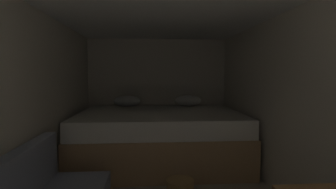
# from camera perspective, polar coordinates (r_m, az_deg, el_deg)

# --- Properties ---
(wall_back) EXTENTS (2.69, 0.05, 2.04)m
(wall_back) POSITION_cam_1_polar(r_m,az_deg,el_deg) (5.01, -2.33, 0.38)
(wall_back) COLOR beige
(wall_back) RESTS_ON ground
(wall_left) EXTENTS (0.05, 5.11, 2.04)m
(wall_left) POSITION_cam_1_polar(r_m,az_deg,el_deg) (2.71, -29.56, -3.62)
(wall_left) COLOR beige
(wall_left) RESTS_ON ground
(wall_right) EXTENTS (0.05, 5.11, 2.04)m
(wall_right) POSITION_cam_1_polar(r_m,az_deg,el_deg) (2.86, 27.10, -3.13)
(wall_right) COLOR beige
(wall_right) RESTS_ON ground
(bed) EXTENTS (2.47, 1.81, 0.99)m
(bed) POSITION_cam_1_polar(r_m,az_deg,el_deg) (4.15, -1.86, -9.10)
(bed) COLOR tan
(bed) RESTS_ON ground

